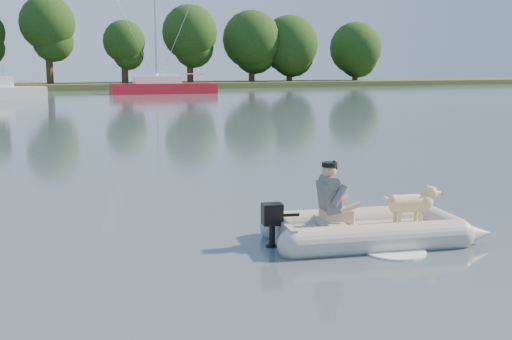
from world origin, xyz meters
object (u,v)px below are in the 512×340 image
dinghy (372,205)px  sailboat (162,87)px  dog (408,206)px  man (330,194)px  motorboat (7,84)px

dinghy → sailboat: 48.05m
dinghy → dog: size_ratio=5.18×
man → motorboat: motorboat is taller
man → motorboat: size_ratio=0.17×
motorboat → dinghy: bearing=-88.6°
man → dog: man is taller
sailboat → motorboat: bearing=-157.9°
dinghy → motorboat: size_ratio=0.74×
dinghy → motorboat: 43.19m
man → sailboat: sailboat is taller
dinghy → man: size_ratio=4.48×
sailboat → dinghy: bearing=-97.0°
dinghy → man: 0.62m
motorboat → sailboat: 13.28m
dog → sailboat: 48.00m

